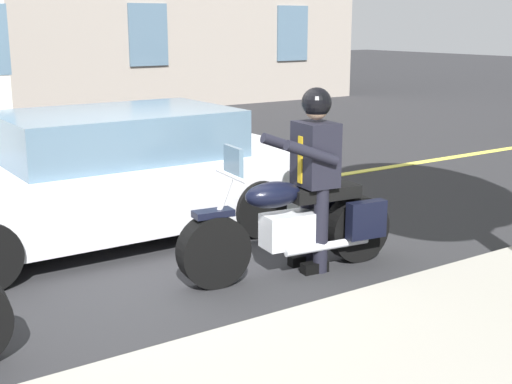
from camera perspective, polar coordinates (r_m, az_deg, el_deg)
ground_plane at (r=7.05m, az=-8.51°, el=-5.59°), size 80.00×80.00×0.00m
lane_center_stripe at (r=8.82m, az=-14.15°, el=-1.87°), size 60.00×0.16×0.01m
motorcycle_main at (r=6.56m, az=3.28°, el=-2.77°), size 2.22×0.75×1.26m
rider_main at (r=6.52m, az=4.77°, el=2.38°), size 0.67×0.60×1.74m
car_dark at (r=7.67m, az=-12.14°, el=1.20°), size 4.60×1.92×1.40m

